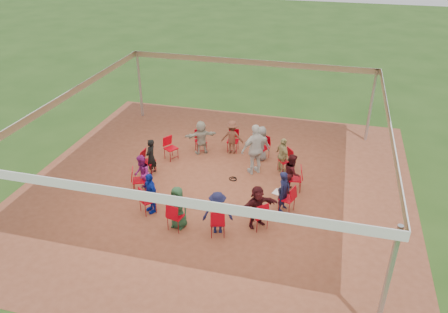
% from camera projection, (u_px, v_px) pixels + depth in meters
% --- Properties ---
extents(ground, '(80.00, 80.00, 0.00)m').
position_uv_depth(ground, '(217.00, 186.00, 15.00)').
color(ground, '#254816').
rests_on(ground, ground).
extents(dirt_patch, '(13.00, 13.00, 0.00)m').
position_uv_depth(dirt_patch, '(217.00, 186.00, 15.00)').
color(dirt_patch, brown).
rests_on(dirt_patch, ground).
extents(tent, '(10.33, 10.33, 3.00)m').
position_uv_depth(tent, '(217.00, 123.00, 13.87)').
color(tent, '#B2B2B7').
rests_on(tent, ground).
extents(chair_0, '(0.55, 0.54, 0.90)m').
position_uv_depth(chair_0, '(287.00, 199.00, 13.52)').
color(chair_0, '#B8000F').
rests_on(chair_0, ground).
extents(chair_1, '(0.50, 0.48, 0.90)m').
position_uv_depth(chair_1, '(295.00, 179.00, 14.55)').
color(chair_1, '#B8000F').
rests_on(chair_1, ground).
extents(chair_2, '(0.60, 0.60, 0.90)m').
position_uv_depth(chair_2, '(285.00, 161.00, 15.64)').
color(chair_2, '#B8000F').
rests_on(chair_2, ground).
extents(chair_3, '(0.57, 0.58, 0.90)m').
position_uv_depth(chair_3, '(263.00, 148.00, 16.54)').
color(chair_3, '#B8000F').
rests_on(chair_3, ground).
extents(chair_4, '(0.44, 0.45, 0.90)m').
position_uv_depth(chair_4, '(233.00, 141.00, 17.03)').
color(chair_4, '#B8000F').
rests_on(chair_4, ground).
extents(chair_5, '(0.58, 0.59, 0.90)m').
position_uv_depth(chair_5, '(201.00, 141.00, 17.01)').
color(chair_5, '#B8000F').
rests_on(chair_5, ground).
extents(chair_6, '(0.60, 0.59, 0.90)m').
position_uv_depth(chair_6, '(171.00, 148.00, 16.48)').
color(chair_6, '#B8000F').
rests_on(chair_6, ground).
extents(chair_7, '(0.47, 0.46, 0.90)m').
position_uv_depth(chair_7, '(148.00, 162.00, 15.56)').
color(chair_7, '#B8000F').
rests_on(chair_7, ground).
extents(chair_8, '(0.57, 0.56, 0.90)m').
position_uv_depth(chair_8, '(139.00, 180.00, 14.47)').
color(chair_8, '#B8000F').
rests_on(chair_8, ground).
extents(chair_9, '(0.60, 0.61, 0.90)m').
position_uv_depth(chair_9, '(148.00, 200.00, 13.44)').
color(chair_9, '#B8000F').
rests_on(chair_9, ground).
extents(chair_10, '(0.50, 0.52, 0.90)m').
position_uv_depth(chair_10, '(176.00, 216.00, 12.73)').
color(chair_10, '#B8000F').
rests_on(chair_10, ground).
extents(chair_11, '(0.52, 0.54, 0.90)m').
position_uv_depth(chair_11, '(218.00, 222.00, 12.49)').
color(chair_11, '#B8000F').
rests_on(chair_11, ground).
extents(chair_12, '(0.61, 0.61, 0.90)m').
position_uv_depth(chair_12, '(259.00, 215.00, 12.77)').
color(chair_12, '#B8000F').
rests_on(chair_12, ground).
extents(person_seated_0, '(0.46, 0.57, 1.35)m').
position_uv_depth(person_seated_0, '(284.00, 191.00, 13.47)').
color(person_seated_0, '#141638').
rests_on(person_seated_0, ground).
extents(person_seated_1, '(0.47, 0.71, 1.35)m').
position_uv_depth(person_seated_1, '(292.00, 173.00, 14.45)').
color(person_seated_1, '#390E13').
rests_on(person_seated_1, ground).
extents(person_seated_2, '(0.80, 0.88, 1.35)m').
position_uv_depth(person_seated_2, '(283.00, 156.00, 15.50)').
color(person_seated_2, tan).
rests_on(person_seated_2, ground).
extents(person_seated_3, '(0.75, 0.62, 1.35)m').
position_uv_depth(person_seated_3, '(261.00, 143.00, 16.35)').
color(person_seated_3, slate).
rests_on(person_seated_3, ground).
extents(person_seated_4, '(0.89, 0.46, 1.35)m').
position_uv_depth(person_seated_4, '(232.00, 137.00, 16.82)').
color(person_seated_4, brown).
rests_on(person_seated_4, ground).
extents(person_seated_5, '(1.32, 1.03, 1.35)m').
position_uv_depth(person_seated_5, '(201.00, 137.00, 16.80)').
color(person_seated_5, '#AEAC9A').
rests_on(person_seated_5, ground).
extents(person_seated_6, '(0.36, 0.52, 1.35)m').
position_uv_depth(person_seated_6, '(151.00, 157.00, 15.42)').
color(person_seated_6, black).
rests_on(person_seated_6, ground).
extents(person_seated_7, '(0.60, 0.75, 1.35)m').
position_uv_depth(person_seated_7, '(142.00, 174.00, 14.37)').
color(person_seated_7, '#841A72').
rests_on(person_seated_7, ground).
extents(person_seated_8, '(0.87, 0.81, 1.35)m').
position_uv_depth(person_seated_8, '(150.00, 193.00, 13.40)').
color(person_seated_8, '#0F27A5').
rests_on(person_seated_8, ground).
extents(person_seated_9, '(0.72, 0.50, 1.35)m').
position_uv_depth(person_seated_9, '(178.00, 207.00, 12.71)').
color(person_seated_9, '#224A2D').
rests_on(person_seated_9, ground).
extents(person_seated_10, '(0.96, 0.65, 1.35)m').
position_uv_depth(person_seated_10, '(218.00, 213.00, 12.48)').
color(person_seated_10, '#141638').
rests_on(person_seated_10, ground).
extents(person_seated_11, '(1.23, 1.20, 1.35)m').
position_uv_depth(person_seated_11, '(257.00, 207.00, 12.75)').
color(person_seated_11, '#390E13').
rests_on(person_seated_11, ground).
extents(standing_person, '(1.21, 1.13, 1.88)m').
position_uv_depth(standing_person, '(256.00, 149.00, 15.35)').
color(standing_person, silver).
rests_on(standing_person, ground).
extents(cable_coil, '(0.37, 0.37, 0.03)m').
position_uv_depth(cable_coil, '(233.00, 179.00, 15.36)').
color(cable_coil, black).
rests_on(cable_coil, ground).
extents(laptop, '(0.36, 0.41, 0.23)m').
position_uv_depth(laptop, '(279.00, 191.00, 13.56)').
color(laptop, '#B7B7BC').
rests_on(laptop, ground).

